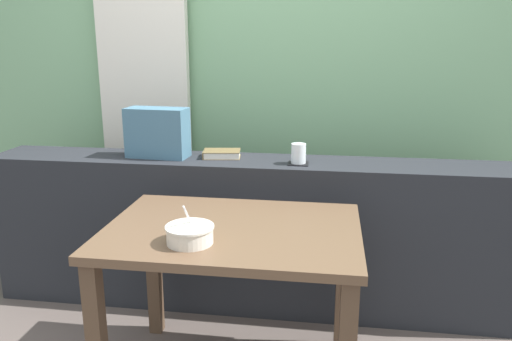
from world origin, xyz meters
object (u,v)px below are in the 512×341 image
object	(u,v)px
coaster_square	(298,163)
throw_pillow	(157,133)
soup_bowl	(190,234)
juice_glass	(298,154)
closed_book	(222,154)
breakfast_table	(233,253)

from	to	relation	value
coaster_square	throw_pillow	xyz separation A→B (m)	(-0.75, 0.05, 0.13)
throw_pillow	soup_bowl	xyz separation A→B (m)	(0.40, -0.84, -0.21)
soup_bowl	throw_pillow	bearing A→B (deg)	115.69
juice_glass	soup_bowl	world-z (taller)	juice_glass
closed_book	throw_pillow	world-z (taller)	throw_pillow
breakfast_table	juice_glass	world-z (taller)	juice_glass
throw_pillow	soup_bowl	world-z (taller)	throw_pillow
throw_pillow	soup_bowl	size ratio (longest dim) A/B	1.79
coaster_square	juice_glass	distance (m)	0.05
throw_pillow	closed_book	bearing A→B (deg)	6.32
juice_glass	closed_book	world-z (taller)	juice_glass
closed_book	throw_pillow	distance (m)	0.35
throw_pillow	soup_bowl	bearing A→B (deg)	-64.31
coaster_square	closed_book	world-z (taller)	closed_book
juice_glass	throw_pillow	bearing A→B (deg)	176.30
coaster_square	soup_bowl	bearing A→B (deg)	-113.40
coaster_square	juice_glass	xyz separation A→B (m)	(0.00, 0.00, 0.05)
throw_pillow	coaster_square	bearing A→B (deg)	-3.70
breakfast_table	closed_book	size ratio (longest dim) A/B	4.80
closed_book	throw_pillow	bearing A→B (deg)	-173.68
juice_glass	throw_pillow	world-z (taller)	throw_pillow
juice_glass	throw_pillow	distance (m)	0.75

